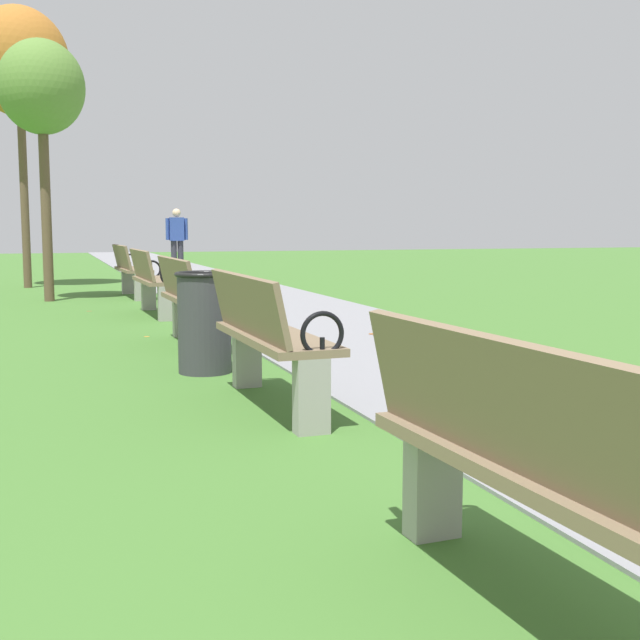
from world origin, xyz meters
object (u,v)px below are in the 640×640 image
park_bench_2 (541,470)px  park_bench_5 (152,280)px  trash_bin (204,322)px  park_bench_3 (267,336)px  park_bench_4 (191,299)px  tree_1 (41,90)px  pedestrian_walking (177,238)px  tree_2 (19,63)px  park_bench_6 (130,269)px

park_bench_2 → park_bench_5: bearing=90.0°
trash_bin → park_bench_3: bearing=-84.2°
park_bench_5 → trash_bin: size_ratio=1.92×
park_bench_4 → tree_1: size_ratio=0.39×
park_bench_2 → pedestrian_walking: pedestrian_walking is taller
tree_2 → trash_bin: size_ratio=6.46×
park_bench_2 → tree_1: (-1.33, 11.82, 2.87)m
tree_2 → pedestrian_walking: bearing=37.6°
park_bench_5 → trash_bin: bearing=-91.9°
park_bench_6 → trash_bin: (-0.15, -7.55, -0.06)m
park_bench_3 → park_bench_6: bearing=90.0°
park_bench_5 → tree_2: 7.27m
park_bench_4 → park_bench_6: same height
park_bench_3 → park_bench_5: same height
park_bench_2 → pedestrian_walking: (1.66, 17.66, 0.44)m
park_bench_2 → park_bench_6: size_ratio=1.00×
trash_bin → tree_1: bearing=99.3°
park_bench_2 → park_bench_5: size_ratio=1.00×
park_bench_3 → trash_bin: size_ratio=1.91×
trash_bin → tree_2: bearing=98.5°
park_bench_5 → trash_bin: park_bench_5 is taller
tree_1 → park_bench_2: bearing=-83.6°
tree_1 → pedestrian_walking: (3.00, 5.84, -2.43)m
park_bench_4 → pedestrian_walking: 11.68m
park_bench_2 → park_bench_6: same height
park_bench_2 → park_bench_6: 12.14m
trash_bin → park_bench_2: bearing=-88.2°
park_bench_6 → tree_2: bearing=120.5°
pedestrian_walking → trash_bin: size_ratio=1.93×
park_bench_2 → park_bench_3: 3.14m
tree_1 → tree_2: (-0.38, 3.23, 1.00)m
park_bench_2 → park_bench_4: bearing=90.0°
tree_1 → tree_2: size_ratio=0.77×
park_bench_4 → park_bench_5: bearing=90.0°
park_bench_3 → pedestrian_walking: (1.66, 14.52, 0.44)m
park_bench_6 → pedestrian_walking: bearing=73.2°
park_bench_6 → tree_2: size_ratio=0.30×
park_bench_4 → pedestrian_walking: bearing=81.8°
pedestrian_walking → trash_bin: bearing=-97.9°
park_bench_5 → park_bench_4: bearing=-90.0°
park_bench_2 → tree_2: bearing=96.5°
park_bench_2 → tree_2: tree_2 is taller
park_bench_3 → park_bench_6: same height
park_bench_2 → park_bench_5: same height
trash_bin → park_bench_4: bearing=84.5°
park_bench_4 → park_bench_3: bearing=-90.0°
park_bench_5 → pedestrian_walking: (1.66, 8.52, 0.44)m
park_bench_6 → pedestrian_walking: size_ratio=1.00×
park_bench_3 → trash_bin: 1.46m
tree_2 → trash_bin: 11.29m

